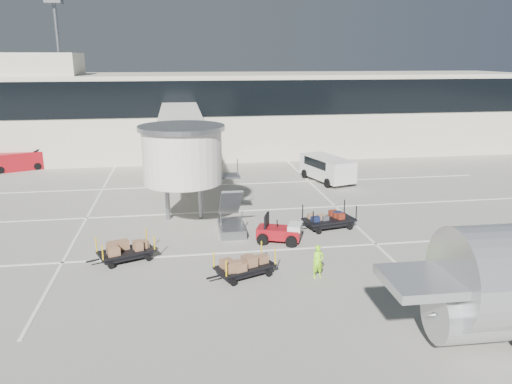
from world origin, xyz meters
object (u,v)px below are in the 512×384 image
Objects in this scene: ground_worker at (318,262)px; box_cart_far at (126,251)px; box_cart_near at (246,265)px; suitcase_cart at (330,220)px; minivan at (326,167)px; belt_loader at (18,161)px; baggage_tug at (280,232)px.

box_cart_far is at bearing 146.46° from ground_worker.
ground_worker reaches higher than box_cart_near.
minivan is (3.06, 11.10, 0.67)m from suitcase_cart.
belt_loader reaches higher than minivan.
suitcase_cart is at bearing 48.47° from baggage_tug.
baggage_tug is at bearing -165.03° from suitcase_cart.
box_cart_near is 1.00× the size of box_cart_far.
box_cart_near is (-2.41, -3.97, -0.04)m from baggage_tug.
ground_worker reaches higher than baggage_tug.
suitcase_cart is 1.13× the size of box_cart_near.
ground_worker reaches higher than suitcase_cart.
ground_worker is at bearing -59.17° from baggage_tug.
minivan reaches higher than ground_worker.
belt_loader is (-11.27, 22.19, 0.29)m from box_cart_far.
minivan is 1.21× the size of belt_loader.
baggage_tug is 0.79× the size of box_cart_near.
baggage_tug is 28.40m from belt_loader.
suitcase_cart is at bearing -63.04° from belt_loader.
baggage_tug is 1.67× the size of ground_worker.
belt_loader is (-25.60, 8.09, -0.38)m from minivan.
minivan is (5.56, 17.45, 0.39)m from ground_worker.
ground_worker is at bearing -123.90° from suitcase_cart.
box_cart_far is 20.11m from minivan.
belt_loader is at bearing 146.08° from minivan.
suitcase_cart is 0.80× the size of belt_loader.
minivan is at bearing 59.68° from ground_worker.
box_cart_near is at bearing -100.10° from baggage_tug.
box_cart_near is 30.03m from belt_loader.
baggage_tug is 4.65m from box_cart_near.
suitcase_cart is 11.53m from minivan.
minivan is at bearing 62.22° from suitcase_cart.
baggage_tug is 4.72m from ground_worker.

